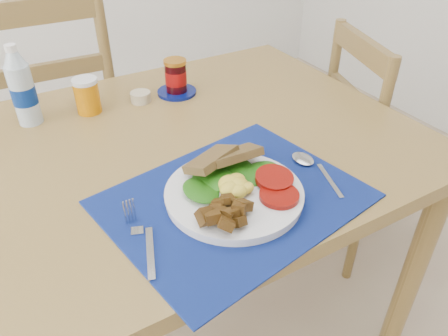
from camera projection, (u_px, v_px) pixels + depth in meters
name	position (u px, v px, depth m)	size (l,w,h in m)	color
table	(138.00, 182.00, 1.07)	(1.40, 0.90, 0.75)	brown
chair_far	(51.00, 101.00, 1.58)	(0.46, 0.44, 1.20)	brown
chair_end	(375.00, 128.00, 1.52)	(0.48, 0.49, 1.07)	brown
placemat	(234.00, 199.00, 0.88)	(0.49, 0.38, 0.00)	#040732
breakfast_plate	(233.00, 192.00, 0.87)	(0.28, 0.28, 0.07)	silver
fork	(142.00, 239.00, 0.79)	(0.05, 0.18, 0.00)	#B2B5BA
spoon	(311.00, 166.00, 0.97)	(0.05, 0.18, 0.01)	#B2B5BA
water_bottle	(23.00, 90.00, 1.09)	(0.06, 0.06, 0.21)	#ADBFCC
juice_glass	(87.00, 97.00, 1.17)	(0.07, 0.07, 0.09)	#C97205
ramekin	(141.00, 97.00, 1.24)	(0.06, 0.06, 0.03)	tan
jam_on_saucer	(176.00, 79.00, 1.26)	(0.11, 0.11, 0.10)	#050F56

